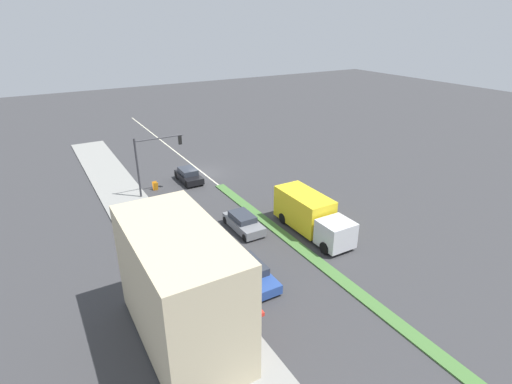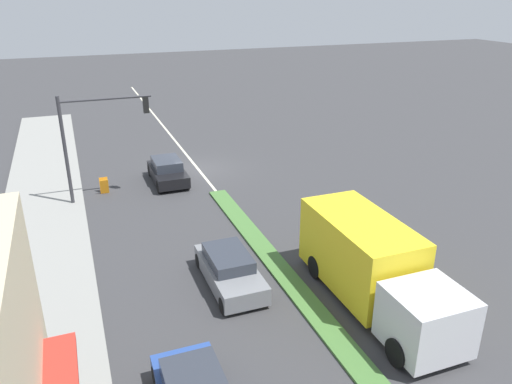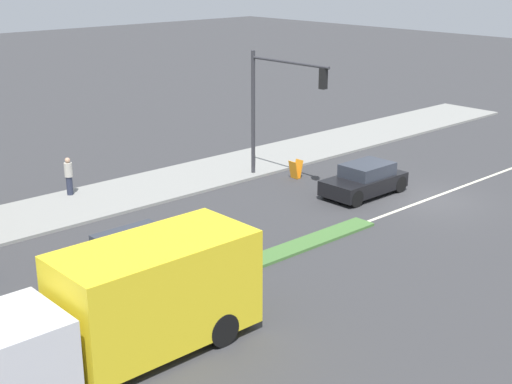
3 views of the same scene
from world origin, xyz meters
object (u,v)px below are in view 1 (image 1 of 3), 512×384
object	(u,v)px
coupe_blue	(251,272)
suv_black	(189,176)
pedestrian	(132,232)
delivery_truck	(311,214)
suv_grey	(243,222)
warning_aframe_sign	(155,186)
traffic_signal_main	(152,156)

from	to	relation	value
coupe_blue	suv_black	bearing A→B (deg)	-98.93
pedestrian	delivery_truck	xyz separation A→B (m)	(-12.51, 5.15, 0.51)
delivery_truck	suv_grey	distance (m)	5.32
pedestrian	suv_black	distance (m)	12.41
warning_aframe_sign	suv_grey	distance (m)	11.81
pedestrian	coupe_blue	world-z (taller)	pedestrian
traffic_signal_main	coupe_blue	bearing A→B (deg)	93.94
traffic_signal_main	pedestrian	distance (m)	9.40
traffic_signal_main	suv_grey	xyz separation A→B (m)	(-3.92, 10.18, -3.27)
coupe_blue	suv_grey	bearing A→B (deg)	-114.53
pedestrian	suv_black	size ratio (longest dim) A/B	0.42
pedestrian	coupe_blue	distance (m)	9.96
traffic_signal_main	suv_black	size ratio (longest dim) A/B	1.46
delivery_truck	warning_aframe_sign	bearing A→B (deg)	-60.30
traffic_signal_main	suv_grey	world-z (taller)	traffic_signal_main
warning_aframe_sign	suv_black	bearing A→B (deg)	-173.00
delivery_truck	coupe_blue	bearing A→B (deg)	24.45
traffic_signal_main	warning_aframe_sign	world-z (taller)	traffic_signal_main
delivery_truck	suv_grey	xyz separation A→B (m)	(4.40, -2.86, -0.84)
suv_grey	delivery_truck	bearing A→B (deg)	146.97
pedestrian	delivery_truck	distance (m)	13.53
suv_grey	suv_black	distance (m)	11.68
pedestrian	delivery_truck	world-z (taller)	delivery_truck
suv_black	pedestrian	bearing A→B (deg)	49.21
delivery_truck	traffic_signal_main	bearing A→B (deg)	-57.44
pedestrian	suv_grey	distance (m)	8.43
delivery_truck	suv_black	xyz separation A→B (m)	(4.40, -14.54, -0.81)
coupe_blue	suv_black	distance (m)	18.04
pedestrian	warning_aframe_sign	bearing A→B (deg)	-116.52
warning_aframe_sign	suv_grey	world-z (taller)	suv_grey
traffic_signal_main	warning_aframe_sign	xyz separation A→B (m)	(-0.28, -1.06, -3.47)
pedestrian	warning_aframe_sign	world-z (taller)	pedestrian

